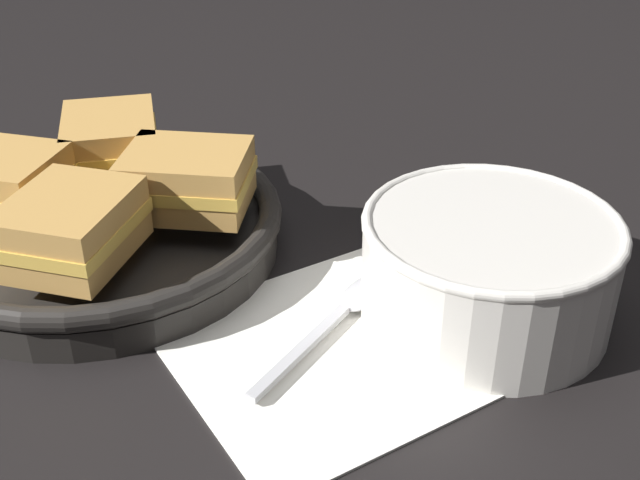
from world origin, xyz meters
The scene contains 8 objects.
ground_plane centered at (0.00, 0.00, 0.00)m, with size 4.00×4.00×0.00m, color black.
napkin centered at (-0.02, -0.03, 0.00)m, with size 0.25×0.22×0.00m.
soup_bowl centered at (0.08, -0.06, 0.04)m, with size 0.18×0.18×0.08m.
spoon centered at (0.00, 0.00, 0.01)m, with size 0.16×0.07×0.01m.
skillet centered at (-0.10, 0.18, 0.02)m, with size 0.29×0.40×0.04m.
sandwich_near_right centered at (-0.14, 0.12, 0.06)m, with size 0.12×0.12×0.05m.
sandwich_far_left centered at (-0.04, 0.14, 0.06)m, with size 0.12×0.12×0.05m.
sandwich_far_right centered at (-0.05, 0.24, 0.06)m, with size 0.11×0.12×0.05m.
Camera 1 is at (-0.30, -0.35, 0.34)m, focal length 45.00 mm.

